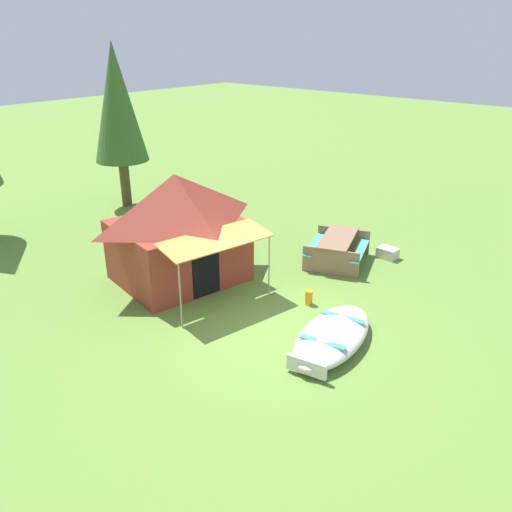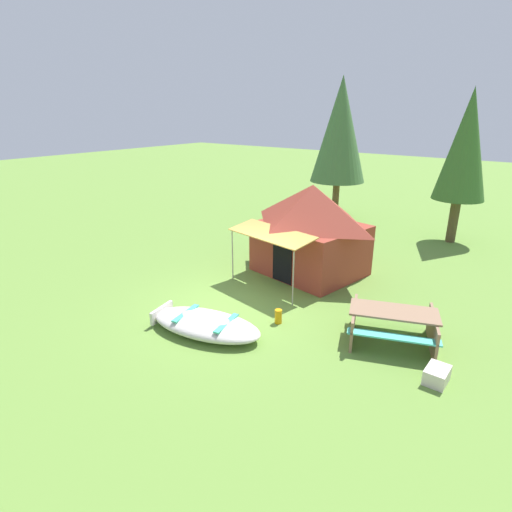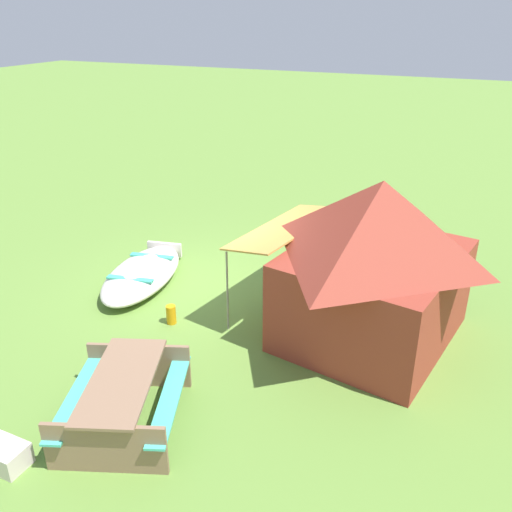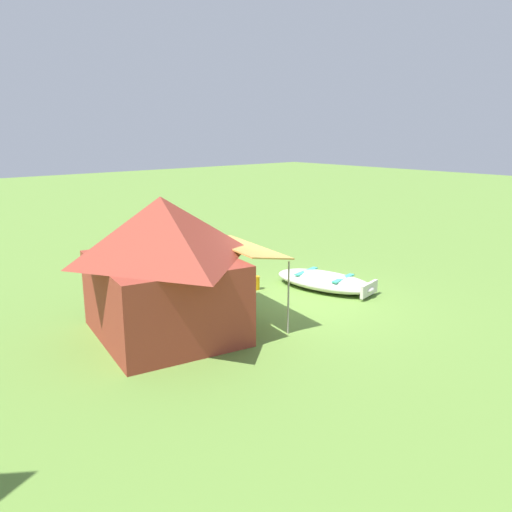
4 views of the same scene
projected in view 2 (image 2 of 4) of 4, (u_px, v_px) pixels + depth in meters
ground_plane at (230, 306)px, 10.97m from camera, size 80.00×80.00×0.00m
beached_rowboat at (205, 324)px, 9.63m from camera, size 2.97×1.78×0.42m
canvas_cabin_tent at (311, 228)px, 12.78m from camera, size 3.65×4.07×2.81m
picnic_table at (393, 322)px, 9.17m from camera, size 2.31×2.10×0.76m
cooler_box at (437, 375)px, 7.89m from camera, size 0.41×0.56×0.30m
fuel_can at (278, 316)px, 10.06m from camera, size 0.25×0.25×0.35m
pine_tree_back_left at (340, 130)px, 18.48m from camera, size 2.49×2.49×6.35m
pine_tree_back_right at (466, 146)px, 15.07m from camera, size 1.88×1.88×5.72m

